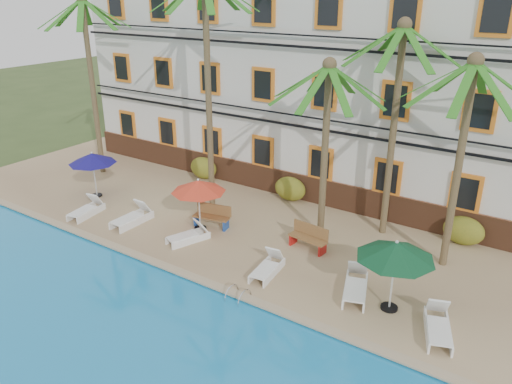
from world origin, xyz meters
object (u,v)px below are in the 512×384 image
Objects in this scene: pool_ladder at (238,298)px; umbrella_blue at (92,159)px; palm_a at (90,63)px; palm_c at (326,125)px; lounger_c at (189,235)px; lounger_e at (356,285)px; lounger_b at (132,217)px; lounger_d at (268,267)px; lounger_f at (438,326)px; bench_left at (212,215)px; palm_b at (207,66)px; palm_e at (464,135)px; bench_right at (309,237)px; palm_d at (396,103)px; umbrella_green at (396,251)px; lounger_a at (87,209)px; umbrella_red at (198,186)px.

umbrella_blue is at bearing 163.59° from pool_ladder.
palm_a reaches higher than palm_c.
lounger_e reaches higher than lounger_c.
lounger_b reaches higher than pool_ladder.
lounger_f reaches higher than lounger_d.
bench_left is (6.43, 0.51, -1.36)m from umbrella_blue.
bench_left is (1.35, -1.70, -5.61)m from palm_b.
palm_b reaches higher than lounger_c.
palm_b reaches higher than palm_e.
bench_right is (4.14, 0.53, 0.00)m from bench_left.
lounger_e reaches higher than lounger_b.
umbrella_blue is at bearing -162.77° from palm_d.
palm_d reaches higher than pool_ladder.
bench_right is (-2.64, 1.80, 0.18)m from lounger_e.
umbrella_blue is at bearing -167.89° from palm_c.
lounger_c is at bearing -8.80° from umbrella_blue.
palm_c is 2.92× the size of umbrella_green.
palm_c is 3.91× the size of lounger_d.
lounger_e is (6.70, 0.25, 0.04)m from lounger_c.
lounger_b is at bearing -177.95° from lounger_c.
lounger_a is at bearing -177.95° from lounger_d.
umbrella_green is (-0.63, -3.59, -2.70)m from palm_e.
umbrella_red is 3.26m from lounger_b.
palm_b is at bearing -177.43° from palm_e.
lounger_f is 9.66m from bench_left.
lounger_b reaches higher than lounger_a.
lounger_f is (15.91, -1.34, -1.55)m from umbrella_blue.
lounger_c is at bearing -140.54° from palm_c.
palm_c is at bearing 141.12° from umbrella_green.
palm_e is 10.27m from lounger_c.
lounger_e is (0.83, -4.59, -4.88)m from palm_d.
lounger_c is 6.71m from lounger_e.
lounger_b is (-6.88, -3.35, -4.14)m from palm_c.
palm_c is 3.88× the size of lounger_c.
palm_c is 10.72m from lounger_a.
palm_c is 3.35× the size of lounger_e.
lounger_d is 5.65m from lounger_f.
palm_e is 3.10× the size of umbrella_green.
lounger_e is (8.12, -2.97, -5.78)m from palm_b.
palm_c is at bearing 146.79° from lounger_f.
umbrella_blue is 14.41m from umbrella_green.
umbrella_green is at bearing 26.83° from pool_ladder.
lounger_c is (2.94, 0.11, -0.03)m from lounger_b.
palm_a is 0.91× the size of palm_b.
palm_d is (1.93, 1.60, 0.75)m from palm_c.
lounger_c is at bearing -20.83° from palm_a.
lounger_c is 1.14× the size of bench_right.
palm_d is 4.61× the size of lounger_c.
lounger_c is 0.91× the size of lounger_f.
umbrella_blue is (-5.08, -2.21, -4.25)m from palm_b.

